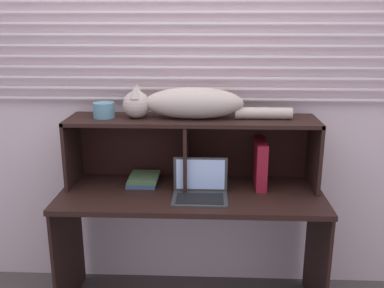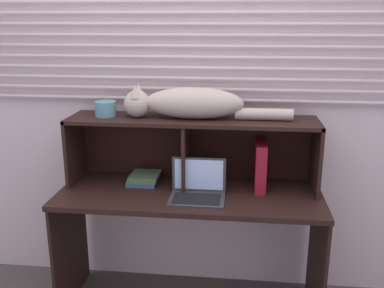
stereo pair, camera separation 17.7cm
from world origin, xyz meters
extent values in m
cube|color=beige|center=(0.00, 0.55, 1.25)|extent=(4.40, 0.04, 2.50)
cube|color=silver|center=(0.00, 0.50, 1.26)|extent=(3.04, 0.02, 0.01)
cube|color=silver|center=(0.00, 0.50, 1.33)|extent=(3.04, 0.02, 0.01)
cube|color=silver|center=(0.00, 0.50, 1.39)|extent=(3.04, 0.02, 0.01)
cube|color=silver|center=(0.00, 0.50, 1.45)|extent=(3.04, 0.02, 0.01)
cube|color=silver|center=(0.00, 0.50, 1.52)|extent=(3.04, 0.02, 0.01)
cube|color=silver|center=(0.00, 0.50, 1.58)|extent=(3.04, 0.02, 0.01)
cube|color=silver|center=(0.00, 0.50, 1.65)|extent=(3.04, 0.02, 0.01)
cube|color=silver|center=(0.00, 0.50, 1.71)|extent=(3.04, 0.02, 0.01)
cube|color=silver|center=(0.00, 0.50, 1.77)|extent=(3.04, 0.02, 0.01)
cube|color=silver|center=(0.00, 0.50, 1.84)|extent=(3.04, 0.02, 0.01)
cube|color=black|center=(0.00, 0.21, 0.75)|extent=(1.53, 0.59, 0.03)
cube|color=black|center=(-0.75, 0.21, 0.37)|extent=(0.02, 0.53, 0.73)
cube|color=black|center=(0.75, 0.21, 0.37)|extent=(0.02, 0.53, 0.73)
cube|color=black|center=(0.00, 0.33, 1.16)|extent=(1.46, 0.33, 0.02)
cube|color=black|center=(-0.72, 0.33, 0.97)|extent=(0.02, 0.33, 0.41)
cube|color=black|center=(0.72, 0.33, 0.97)|extent=(0.02, 0.33, 0.41)
cube|color=black|center=(-0.03, 0.33, 0.96)|extent=(0.02, 0.31, 0.39)
cube|color=black|center=(0.00, 0.50, 0.97)|extent=(1.46, 0.01, 0.41)
ellipsoid|color=#B4A396|center=(0.01, 0.33, 1.27)|extent=(0.57, 0.19, 0.18)
sphere|color=#B4A396|center=(-0.32, 0.33, 1.25)|extent=(0.16, 0.16, 0.16)
cone|color=#B3A39A|center=(-0.32, 0.30, 1.33)|extent=(0.07, 0.07, 0.07)
cone|color=#B5A493|center=(-0.32, 0.37, 1.33)|extent=(0.07, 0.07, 0.07)
cylinder|color=#B4A396|center=(0.41, 0.33, 1.21)|extent=(0.33, 0.07, 0.07)
cube|color=#333333|center=(0.05, 0.10, 0.77)|extent=(0.31, 0.22, 0.01)
cube|color=#333333|center=(0.05, 0.21, 0.88)|extent=(0.31, 0.01, 0.20)
cube|color=#ADD1F9|center=(0.05, 0.21, 0.88)|extent=(0.28, 0.00, 0.18)
cube|color=black|center=(0.05, 0.09, 0.78)|extent=(0.26, 0.15, 0.00)
cube|color=maroon|center=(0.41, 0.33, 0.90)|extent=(0.06, 0.25, 0.28)
cube|color=#354F72|center=(-0.30, 0.33, 0.77)|extent=(0.17, 0.20, 0.01)
cube|color=#325479|center=(-0.30, 0.34, 0.78)|extent=(0.17, 0.20, 0.01)
cube|color=#466E41|center=(-0.30, 0.33, 0.80)|extent=(0.17, 0.20, 0.01)
cube|color=#476640|center=(-0.29, 0.33, 0.81)|extent=(0.17, 0.20, 0.02)
cylinder|color=teal|center=(-0.52, 0.33, 1.22)|extent=(0.12, 0.12, 0.09)
camera|label=1|loc=(0.10, -2.14, 1.73)|focal=40.75mm
camera|label=2|loc=(0.28, -2.13, 1.73)|focal=40.75mm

